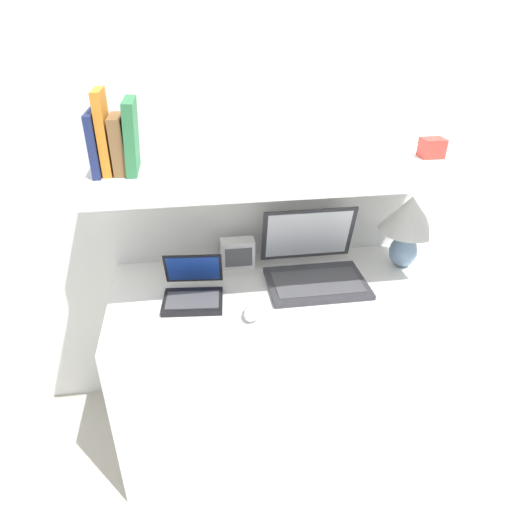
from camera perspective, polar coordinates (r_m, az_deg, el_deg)
ground_plane at (r=2.07m, az=4.68°, el=-26.10°), size 12.00×12.00×0.00m
wall_back at (r=1.87m, az=1.82°, el=13.78°), size 6.00×0.05×2.40m
desk at (r=1.98m, az=3.26°, el=-13.15°), size 1.31×0.58×0.74m
back_riser at (r=2.08m, az=1.77°, el=-2.94°), size 1.31×0.04×1.18m
shelf at (r=1.61m, az=3.61°, el=10.94°), size 1.31×0.52×0.03m
table_lamp at (r=1.91m, az=18.53°, el=4.17°), size 0.23×0.23×0.31m
laptop_large at (r=1.80m, az=7.23°, el=-1.33°), size 0.38×0.33×0.26m
laptop_small at (r=1.69m, az=-7.88°, el=-4.32°), size 0.23×0.23×0.16m
computer_mouse at (r=1.60m, az=-0.30°, el=-6.84°), size 0.11×0.13×0.04m
router_box at (r=1.87m, az=-2.30°, el=0.36°), size 0.14×0.07×0.12m
book_navy at (r=1.57m, az=-19.43°, el=13.21°), size 0.02×0.16×0.20m
book_orange at (r=1.56m, az=-18.50°, el=14.43°), size 0.03×0.13×0.26m
book_brown at (r=1.56m, az=-16.75°, el=13.23°), size 0.04×0.13×0.18m
book_green at (r=1.55m, az=-15.31°, el=14.23°), size 0.05×0.16×0.23m
shelf_gadget at (r=1.78m, az=21.13°, el=12.49°), size 0.08×0.06×0.07m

